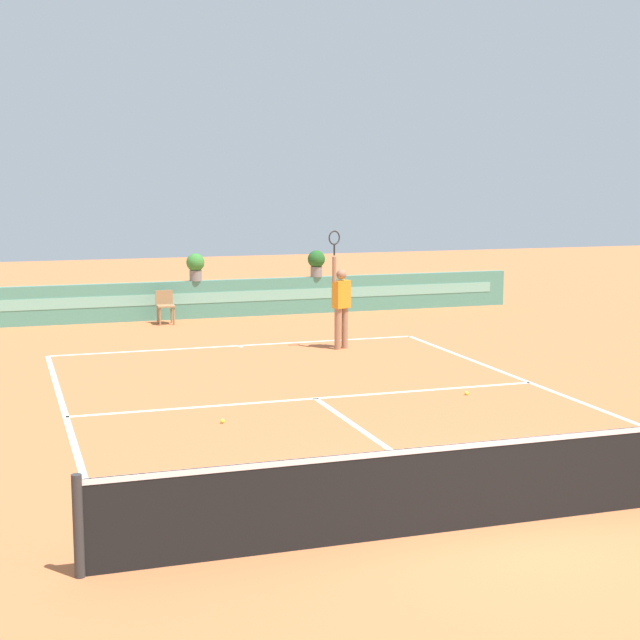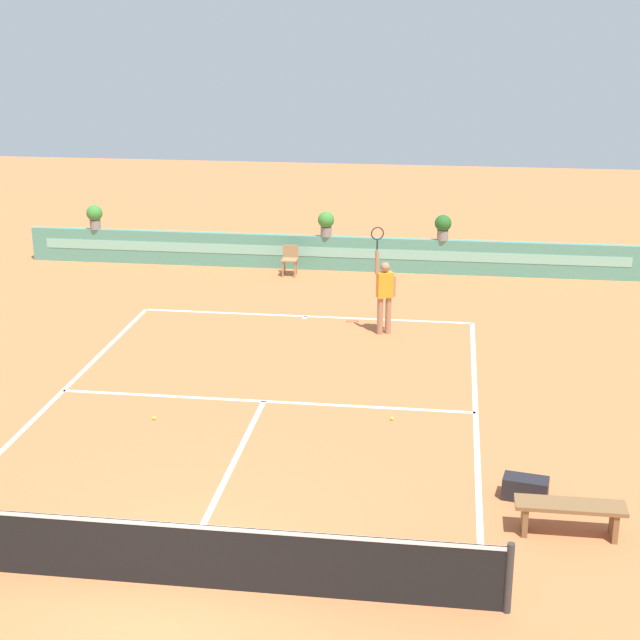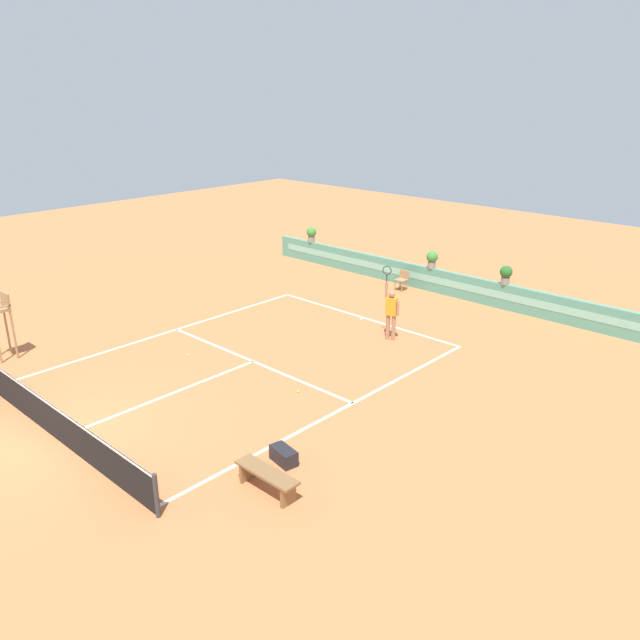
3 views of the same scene
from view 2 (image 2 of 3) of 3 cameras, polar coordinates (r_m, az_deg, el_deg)
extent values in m
plane|color=#C66B3D|center=(18.85, -3.54, -5.24)|extent=(60.00, 60.00, 0.00)
cube|color=white|center=(24.29, -0.85, 0.22)|extent=(8.22, 0.10, 0.01)
cube|color=white|center=(19.21, -3.31, -4.76)|extent=(8.22, 0.10, 0.01)
cube|color=white|center=(16.38, -5.46, -9.06)|extent=(0.10, 6.40, 0.01)
cube|color=white|center=(19.98, -15.25, -4.48)|extent=(0.10, 11.89, 0.01)
cube|color=white|center=(18.49, 9.10, -5.92)|extent=(0.10, 11.89, 0.01)
cube|color=white|center=(24.19, -0.88, 0.15)|extent=(0.10, 0.20, 0.01)
cylinder|color=#333333|center=(13.01, 10.98, -14.58)|extent=(0.10, 0.10, 1.00)
cube|color=black|center=(13.45, -8.66, -13.38)|extent=(8.82, 0.02, 0.95)
cube|color=white|center=(13.23, -8.75, -11.74)|extent=(8.82, 0.03, 0.06)
cube|color=#4C8E7A|center=(28.44, 0.50, 3.93)|extent=(18.00, 0.20, 1.00)
cube|color=#7ABCA8|center=(28.32, 0.48, 3.98)|extent=(17.10, 0.01, 0.28)
cylinder|color=#99754C|center=(27.75, -2.20, 2.97)|extent=(0.05, 0.05, 0.45)
cylinder|color=#99754C|center=(27.69, -1.48, 2.95)|extent=(0.05, 0.05, 0.45)
cylinder|color=#99754C|center=(28.08, -2.08, 3.16)|extent=(0.05, 0.05, 0.45)
cylinder|color=#99754C|center=(28.02, -1.37, 3.13)|extent=(0.05, 0.05, 0.45)
cube|color=#99754C|center=(27.82, -1.79, 3.54)|extent=(0.44, 0.44, 0.04)
cube|color=#99754C|center=(27.96, -1.72, 4.04)|extent=(0.44, 0.04, 0.36)
cube|color=brown|center=(14.95, 11.86, -11.24)|extent=(0.08, 0.40, 0.45)
cube|color=brown|center=(15.12, 16.79, -11.33)|extent=(0.08, 0.40, 0.45)
cube|color=brown|center=(14.90, 14.42, -10.44)|extent=(1.60, 0.44, 0.06)
cube|color=black|center=(15.88, 11.90, -9.59)|extent=(0.75, 0.48, 0.36)
cylinder|color=#9E7051|center=(22.96, 4.00, 0.28)|extent=(0.14, 0.14, 0.90)
cylinder|color=#9E7051|center=(22.91, 3.52, 0.25)|extent=(0.14, 0.14, 0.90)
cube|color=orange|center=(22.72, 3.80, 2.07)|extent=(0.41, 0.33, 0.60)
sphere|color=#9E7051|center=(22.60, 3.83, 3.12)|extent=(0.22, 0.22, 0.22)
cylinder|color=#9E7051|center=(22.52, 3.34, 3.38)|extent=(0.09, 0.09, 0.55)
cylinder|color=black|center=(22.41, 3.36, 4.42)|extent=(0.04, 0.04, 0.24)
torus|color=#262626|center=(22.35, 3.38, 5.07)|extent=(0.30, 0.14, 0.31)
cylinder|color=#9E7051|center=(22.79, 4.33, 1.98)|extent=(0.09, 0.09, 0.50)
sphere|color=#CCE033|center=(18.62, -9.66, -5.67)|extent=(0.07, 0.07, 0.07)
sphere|color=#CCE033|center=(18.39, 4.23, -5.76)|extent=(0.07, 0.07, 0.07)
cylinder|color=gray|center=(28.07, 7.17, 4.95)|extent=(0.32, 0.32, 0.28)
sphere|color=#235B23|center=(28.00, 7.20, 5.63)|extent=(0.48, 0.48, 0.48)
cylinder|color=gray|center=(29.97, -12.99, 5.46)|extent=(0.32, 0.32, 0.28)
sphere|color=#387F33|center=(29.90, -13.04, 6.11)|extent=(0.48, 0.48, 0.48)
cylinder|color=gray|center=(28.30, 0.36, 5.19)|extent=(0.32, 0.32, 0.28)
sphere|color=#387F33|center=(28.22, 0.36, 5.88)|extent=(0.48, 0.48, 0.48)
camera|label=1|loc=(9.48, -63.41, -15.78)|focal=54.98mm
camera|label=3|loc=(11.89, 72.55, 9.08)|focal=35.72mm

